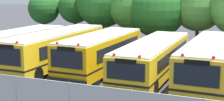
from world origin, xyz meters
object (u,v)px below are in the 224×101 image
at_px(school_bus_3, 154,58).
at_px(tree_0, 44,8).
at_px(school_bus_0, 15,46).
at_px(tree_2, 102,2).
at_px(tree_4, 156,9).
at_px(school_bus_2, 101,52).
at_px(school_bus_4, 211,61).
at_px(tree_5, 196,4).
at_px(tree_1, 76,5).
at_px(tree_3, 134,4).
at_px(school_bus_1, 57,48).

relative_size(school_bus_3, tree_0, 2.06).
relative_size(school_bus_0, tree_2, 1.54).
distance_m(school_bus_0, tree_4, 12.58).
height_order(school_bus_0, tree_0, tree_0).
relative_size(school_bus_0, school_bus_2, 1.14).
relative_size(school_bus_4, tree_5, 1.64).
xyz_separation_m(tree_0, tree_1, (3.56, 0.55, 0.34)).
distance_m(school_bus_3, tree_1, 14.85).
bearing_deg(tree_0, school_bus_0, -68.96).
distance_m(school_bus_3, tree_0, 17.29).
bearing_deg(school_bus_2, tree_3, -84.16).
bearing_deg(tree_0, tree_4, -2.88).
relative_size(school_bus_4, tree_2, 1.52).
bearing_deg(school_bus_0, tree_4, -134.03).
bearing_deg(tree_2, school_bus_3, -49.51).
height_order(school_bus_0, school_bus_4, school_bus_4).
bearing_deg(tree_4, school_bus_1, -121.27).
xyz_separation_m(school_bus_1, school_bus_2, (3.66, -0.18, -0.01)).
xyz_separation_m(school_bus_1, school_bus_3, (7.37, -0.07, -0.13)).
height_order(school_bus_3, tree_0, tree_0).
distance_m(school_bus_4, tree_2, 15.06).
xyz_separation_m(school_bus_2, school_bus_3, (3.71, 0.11, -0.12)).
xyz_separation_m(school_bus_2, tree_0, (-10.80, 9.20, 2.24)).
relative_size(school_bus_1, tree_5, 1.73).
xyz_separation_m(school_bus_1, tree_2, (-0.39, 9.01, 2.95)).
height_order(tree_2, tree_3, tree_2).
bearing_deg(tree_0, school_bus_1, -51.62).
relative_size(school_bus_3, tree_3, 1.69).
distance_m(school_bus_4, tree_0, 20.56).
xyz_separation_m(school_bus_1, tree_0, (-7.15, 9.02, 2.24)).
bearing_deg(tree_1, school_bus_4, -34.38).
distance_m(school_bus_2, tree_1, 12.42).
bearing_deg(school_bus_0, school_bus_3, -177.91).
distance_m(school_bus_0, tree_1, 10.29).
xyz_separation_m(school_bus_4, tree_2, (-11.38, 9.42, 2.95)).
xyz_separation_m(tree_1, tree_3, (6.44, -0.62, 0.25)).
bearing_deg(tree_3, tree_1, 174.53).
bearing_deg(school_bus_2, tree_1, -52.61).
xyz_separation_m(school_bus_1, tree_4, (5.10, 8.41, 2.49)).
height_order(school_bus_2, tree_4, tree_4).
xyz_separation_m(school_bus_3, tree_1, (-10.96, 9.64, 2.71)).
height_order(tree_0, tree_3, tree_3).
bearing_deg(tree_4, tree_5, 11.33).
bearing_deg(tree_2, school_bus_0, -108.50).
xyz_separation_m(school_bus_0, tree_0, (-3.62, 9.40, 2.30)).
height_order(school_bus_1, tree_2, tree_2).
bearing_deg(school_bus_3, school_bus_4, 174.41).
relative_size(school_bus_1, tree_1, 1.97).
bearing_deg(school_bus_1, school_bus_3, 179.45).
relative_size(school_bus_2, school_bus_3, 0.86).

